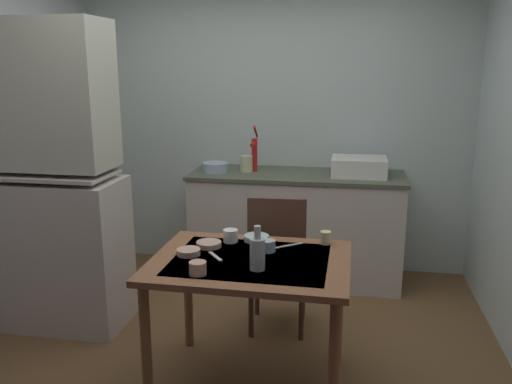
{
  "coord_description": "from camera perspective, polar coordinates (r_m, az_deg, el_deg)",
  "views": [
    {
      "loc": [
        0.68,
        -2.91,
        1.81
      ],
      "look_at": [
        0.12,
        0.24,
        1.04
      ],
      "focal_mm": 37.01,
      "sensor_mm": 36.0,
      "label": 1
    }
  ],
  "objects": [
    {
      "name": "chair_far_side",
      "position": [
        3.6,
        2.35,
        -7.68
      ],
      "size": [
        0.42,
        0.42,
        0.99
      ],
      "color": "#4C2F23",
      "rests_on": "ground"
    },
    {
      "name": "hutch_cabinet",
      "position": [
        3.85,
        -20.63,
        0.26
      ],
      "size": [
        0.85,
        0.5,
        2.11
      ],
      "color": "beige",
      "rests_on": "ground"
    },
    {
      "name": "wall_back",
      "position": [
        4.77,
        1.88,
        7.09
      ],
      "size": [
        3.54,
        0.1,
        2.55
      ],
      "primitive_type": "cube",
      "color": "silver",
      "rests_on": "ground"
    },
    {
      "name": "soup_bowl_small",
      "position": [
        3.22,
        0.05,
        -5.0
      ],
      "size": [
        0.15,
        0.15,
        0.03
      ],
      "primitive_type": "cylinder",
      "color": "#ADD1C1",
      "rests_on": "dining_table"
    },
    {
      "name": "ground_plane",
      "position": [
        3.49,
        -2.7,
        -17.74
      ],
      "size": [
        4.47,
        4.47,
        0.0
      ],
      "primitive_type": "plane",
      "color": "brown"
    },
    {
      "name": "mixing_bowl_counter",
      "position": [
        4.49,
        -4.43,
        2.69
      ],
      "size": [
        0.22,
        0.22,
        0.08
      ],
      "primitive_type": "cylinder",
      "color": "#9EB2C6",
      "rests_on": "counter_cabinet"
    },
    {
      "name": "table_knife",
      "position": [
        3.14,
        3.42,
        -5.82
      ],
      "size": [
        0.17,
        0.14,
        0.0
      ],
      "primitive_type": "cube",
      "rotation": [
        0.0,
        0.0,
        3.81
      ],
      "color": "silver",
      "rests_on": "dining_table"
    },
    {
      "name": "teacup_cream",
      "position": [
        3.2,
        -2.77,
        -4.75
      ],
      "size": [
        0.09,
        0.09,
        0.08
      ],
      "primitive_type": "cylinder",
      "color": "white",
      "rests_on": "dining_table"
    },
    {
      "name": "teaspoon_near_bowl",
      "position": [
        2.97,
        -4.42,
        -6.94
      ],
      "size": [
        0.11,
        0.14,
        0.0
      ],
      "primitive_type": "cube",
      "rotation": [
        0.0,
        0.0,
        5.37
      ],
      "color": "beige",
      "rests_on": "dining_table"
    },
    {
      "name": "glass_bottle",
      "position": [
        2.76,
        0.15,
        -6.57
      ],
      "size": [
        0.08,
        0.08,
        0.24
      ],
      "color": "#B7BCC1",
      "rests_on": "dining_table"
    },
    {
      "name": "serving_bowl_wide",
      "position": [
        3.01,
        -7.31,
        -6.43
      ],
      "size": [
        0.13,
        0.13,
        0.03
      ],
      "primitive_type": "cylinder",
      "color": "tan",
      "rests_on": "dining_table"
    },
    {
      "name": "teacup_mint",
      "position": [
        3.04,
        1.27,
        -5.83
      ],
      "size": [
        0.09,
        0.09,
        0.07
      ],
      "primitive_type": "cylinder",
      "color": "#9EB2C6",
      "rests_on": "dining_table"
    },
    {
      "name": "sink_basin",
      "position": [
        4.39,
        11.06,
        2.73
      ],
      "size": [
        0.44,
        0.34,
        0.15
      ],
      "color": "white",
      "rests_on": "counter_cabinet"
    },
    {
      "name": "sauce_dish",
      "position": [
        3.13,
        -5.12,
        -5.63
      ],
      "size": [
        0.15,
        0.15,
        0.03
      ],
      "primitive_type": "cylinder",
      "color": "tan",
      "rests_on": "dining_table"
    },
    {
      "name": "hand_pump",
      "position": [
        4.49,
        -0.18,
        4.4
      ],
      "size": [
        0.05,
        0.27,
        0.39
      ],
      "color": "#B21E19",
      "rests_on": "counter_cabinet"
    },
    {
      "name": "mug_tall",
      "position": [
        2.73,
        -6.31,
        -8.18
      ],
      "size": [
        0.09,
        0.09,
        0.07
      ],
      "primitive_type": "cylinder",
      "color": "tan",
      "rests_on": "dining_table"
    },
    {
      "name": "dining_table",
      "position": [
        2.97,
        -0.61,
        -9.07
      ],
      "size": [
        1.1,
        0.84,
        0.77
      ],
      "color": "brown",
      "rests_on": "ground"
    },
    {
      "name": "stoneware_crock",
      "position": [
        4.49,
        -1.04,
        3.08
      ],
      "size": [
        0.11,
        0.11,
        0.13
      ],
      "primitive_type": "cylinder",
      "color": "beige",
      "rests_on": "counter_cabinet"
    },
    {
      "name": "mug_dark",
      "position": [
        3.19,
        7.54,
        -4.91
      ],
      "size": [
        0.06,
        0.06,
        0.08
      ],
      "primitive_type": "cylinder",
      "color": "beige",
      "rests_on": "dining_table"
    },
    {
      "name": "counter_cabinet",
      "position": [
        4.54,
        4.33,
        -3.73
      ],
      "size": [
        1.79,
        0.64,
        0.93
      ],
      "color": "beige",
      "rests_on": "ground"
    }
  ]
}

